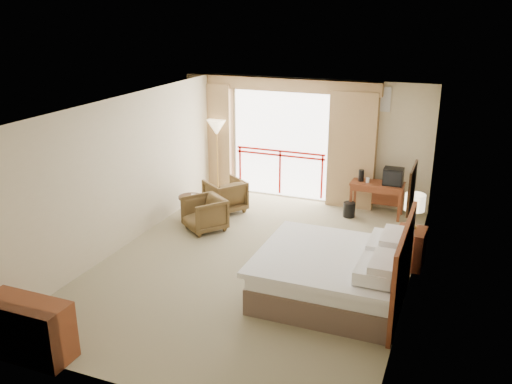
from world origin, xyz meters
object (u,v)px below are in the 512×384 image
at_px(armchair_near, 205,229).
at_px(floor_lamp, 217,130).
at_px(table_lamp, 415,203).
at_px(side_table, 191,204).
at_px(wastebasket, 349,210).
at_px(desk, 378,189).
at_px(tv, 393,177).
at_px(armchair_far, 225,211).
at_px(bed, 335,274).
at_px(dresser, 27,329).
at_px(nightstand, 410,248).

xyz_separation_m(armchair_near, floor_lamp, (-0.75, 2.16, 1.47)).
bearing_deg(table_lamp, side_table, 175.16).
height_order(table_lamp, wastebasket, table_lamp).
xyz_separation_m(desk, side_table, (-3.42, -1.79, -0.18)).
relative_size(desk, tv, 2.77).
relative_size(desk, armchair_far, 1.42).
xyz_separation_m(bed, dresser, (-3.17, -2.84, 0.00)).
bearing_deg(tv, bed, -90.59).
distance_m(table_lamp, side_table, 4.43).
relative_size(tv, dresser, 0.34).
height_order(armchair_far, floor_lamp, floor_lamp).
distance_m(side_table, floor_lamp, 2.19).
distance_m(desk, tv, 0.45).
distance_m(table_lamp, armchair_far, 4.27).
height_order(tv, side_table, tv).
bearing_deg(side_table, armchair_near, -32.76).
xyz_separation_m(wastebasket, armchair_far, (-2.53, -0.63, -0.15)).
distance_m(bed, dresser, 4.26).
relative_size(bed, side_table, 4.01).
height_order(desk, wastebasket, desk).
bearing_deg(bed, dresser, -138.20).
bearing_deg(armchair_far, dresser, 34.19).
xyz_separation_m(bed, armchair_near, (-2.98, 1.58, -0.38)).
relative_size(bed, dresser, 1.87).
distance_m(desk, dresser, 7.23).
height_order(armchair_near, floor_lamp, floor_lamp).
distance_m(armchair_far, dresser, 5.52).
height_order(bed, dresser, bed).
xyz_separation_m(nightstand, tv, (-0.63, 2.15, 0.55)).
relative_size(desk, floor_lamp, 0.63).
xyz_separation_m(floor_lamp, dresser, (0.55, -6.59, -1.09)).
bearing_deg(bed, wastebasket, 98.69).
relative_size(table_lamp, side_table, 1.10).
distance_m(bed, armchair_near, 3.39).
height_order(bed, armchair_far, bed).
height_order(tv, armchair_far, tv).
bearing_deg(armchair_near, bed, 8.66).
relative_size(bed, armchair_near, 2.93).
bearing_deg(tv, armchair_far, -160.22).
bearing_deg(side_table, armchair_far, 63.53).
xyz_separation_m(armchair_far, floor_lamp, (-0.69, 1.08, 1.47)).
height_order(tv, wastebasket, tv).
distance_m(tv, dresser, 7.34).
xyz_separation_m(armchair_far, side_table, (-0.40, -0.79, 0.36)).
xyz_separation_m(nightstand, desk, (-0.93, 2.21, 0.22)).
relative_size(armchair_far, armchair_near, 1.04).
distance_m(table_lamp, dresser, 6.02).
xyz_separation_m(bed, armchair_far, (-3.04, 2.67, -0.38)).
bearing_deg(side_table, desk, 27.56).
height_order(armchair_far, side_table, side_table).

